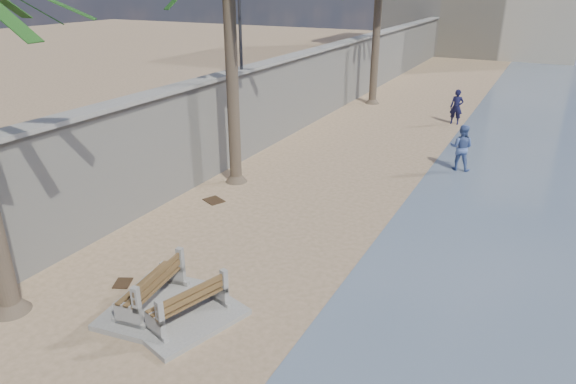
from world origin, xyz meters
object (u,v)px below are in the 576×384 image
(bench_far, at_px, (152,291))
(person_b, at_px, (461,145))
(bench_near, at_px, (188,306))
(person_a, at_px, (457,104))

(bench_far, distance_m, person_b, 13.22)
(bench_near, bearing_deg, person_b, 74.95)
(bench_near, xyz_separation_m, person_b, (3.36, 12.51, 0.58))
(bench_far, relative_size, person_b, 1.29)
(bench_far, distance_m, person_a, 19.63)
(bench_near, xyz_separation_m, person_a, (1.92, 19.46, 0.60))
(bench_near, height_order, person_a, person_a)
(bench_near, relative_size, person_b, 1.30)
(bench_near, distance_m, bench_far, 1.05)
(bench_far, height_order, person_a, person_a)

